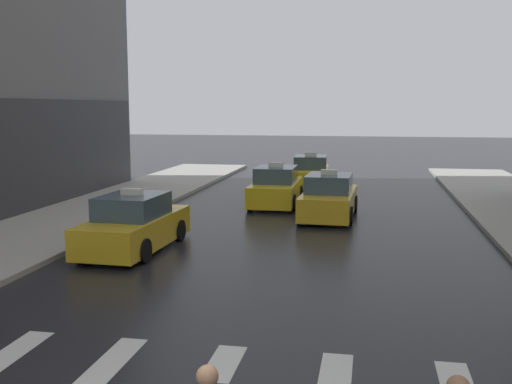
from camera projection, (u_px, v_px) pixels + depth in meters
crosswalk_markings at (213, 382)px, 9.12m from camera, size 11.30×2.80×0.01m
taxi_lead at (134, 225)px, 17.43m from camera, size 2.07×4.60×1.80m
taxi_second at (329, 198)px, 22.54m from camera, size 2.05×4.59×1.80m
taxi_third at (276, 188)px, 25.41m from camera, size 1.97×4.56×1.80m
taxi_fourth at (311, 173)px, 31.02m from camera, size 2.12×4.63×1.80m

